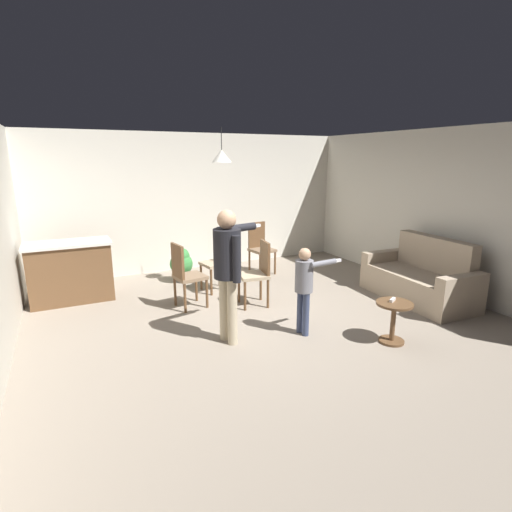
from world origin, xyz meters
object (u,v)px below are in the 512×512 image
(couch_floral, at_px, (420,279))
(person_adult, at_px, (228,262))
(side_table_by_couch, at_px, (393,317))
(dining_chair_near_wall, at_px, (258,271))
(dining_chair_spare, at_px, (219,259))
(dining_chair_centre_back, at_px, (260,246))
(kitchen_counter, at_px, (71,272))
(spare_remote_on_table, at_px, (392,300))
(potted_plant_corner, at_px, (181,263))
(dining_chair_by_counter, at_px, (185,273))
(person_child, at_px, (305,281))

(couch_floral, distance_m, person_adult, 3.39)
(side_table_by_couch, height_order, dining_chair_near_wall, dining_chair_near_wall)
(dining_chair_spare, bearing_deg, side_table_by_couch, -166.13)
(dining_chair_near_wall, bearing_deg, dining_chair_centre_back, -18.69)
(person_adult, bearing_deg, side_table_by_couch, 50.68)
(kitchen_counter, height_order, person_adult, person_adult)
(couch_floral, relative_size, dining_chair_centre_back, 1.85)
(spare_remote_on_table, bearing_deg, dining_chair_centre_back, 91.76)
(person_adult, xyz_separation_m, potted_plant_corner, (0.14, 2.64, -0.67))
(couch_floral, distance_m, dining_chair_spare, 3.31)
(kitchen_counter, distance_m, dining_chair_by_counter, 1.90)
(side_table_by_couch, xyz_separation_m, spare_remote_on_table, (0.01, 0.05, 0.21))
(couch_floral, xyz_separation_m, spare_remote_on_table, (-1.53, -0.92, 0.21))
(spare_remote_on_table, bearing_deg, dining_chair_near_wall, 116.47)
(side_table_by_couch, bearing_deg, dining_chair_spare, 112.85)
(side_table_by_couch, bearing_deg, potted_plant_corner, 114.89)
(person_adult, xyz_separation_m, dining_chair_by_counter, (-0.15, 1.34, -0.47))
(dining_chair_centre_back, xyz_separation_m, spare_remote_on_table, (0.10, -3.40, -0.01))
(couch_floral, distance_m, kitchen_counter, 5.56)
(side_table_by_couch, bearing_deg, dining_chair_by_counter, 130.81)
(dining_chair_by_counter, bearing_deg, person_child, 26.63)
(person_child, bearing_deg, spare_remote_on_table, 46.88)
(person_adult, bearing_deg, dining_chair_centre_back, 133.98)
(person_adult, relative_size, potted_plant_corner, 2.57)
(dining_chair_centre_back, relative_size, spare_remote_on_table, 7.69)
(person_child, distance_m, spare_remote_on_table, 1.09)
(kitchen_counter, bearing_deg, side_table_by_couch, -43.96)
(dining_chair_near_wall, bearing_deg, couch_floral, -101.70)
(person_child, bearing_deg, dining_chair_centre_back, 158.78)
(potted_plant_corner, bearing_deg, kitchen_counter, -173.80)
(kitchen_counter, xyz_separation_m, dining_chair_centre_back, (3.39, 0.08, 0.07))
(dining_chair_near_wall, height_order, spare_remote_on_table, dining_chair_near_wall)
(couch_floral, bearing_deg, person_adult, 94.15)
(side_table_by_couch, distance_m, dining_chair_by_counter, 2.98)
(side_table_by_couch, bearing_deg, dining_chair_near_wall, 115.76)
(couch_floral, height_order, side_table_by_couch, couch_floral)
(dining_chair_near_wall, distance_m, dining_chair_spare, 0.98)
(kitchen_counter, relative_size, dining_chair_centre_back, 1.26)
(person_adult, bearing_deg, potted_plant_corner, 164.77)
(couch_floral, xyz_separation_m, dining_chair_spare, (-2.73, 1.86, 0.21))
(person_adult, distance_m, dining_chair_near_wall, 1.40)
(potted_plant_corner, bearing_deg, dining_chair_by_counter, -102.64)
(person_adult, height_order, potted_plant_corner, person_adult)
(couch_floral, bearing_deg, spare_remote_on_table, 124.35)
(side_table_by_couch, relative_size, person_adult, 0.32)
(couch_floral, height_order, dining_chair_near_wall, same)
(dining_chair_centre_back, distance_m, spare_remote_on_table, 3.40)
(kitchen_counter, height_order, side_table_by_couch, kitchen_counter)
(couch_floral, relative_size, side_table_by_couch, 3.55)
(dining_chair_by_counter, distance_m, dining_chair_near_wall, 1.09)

